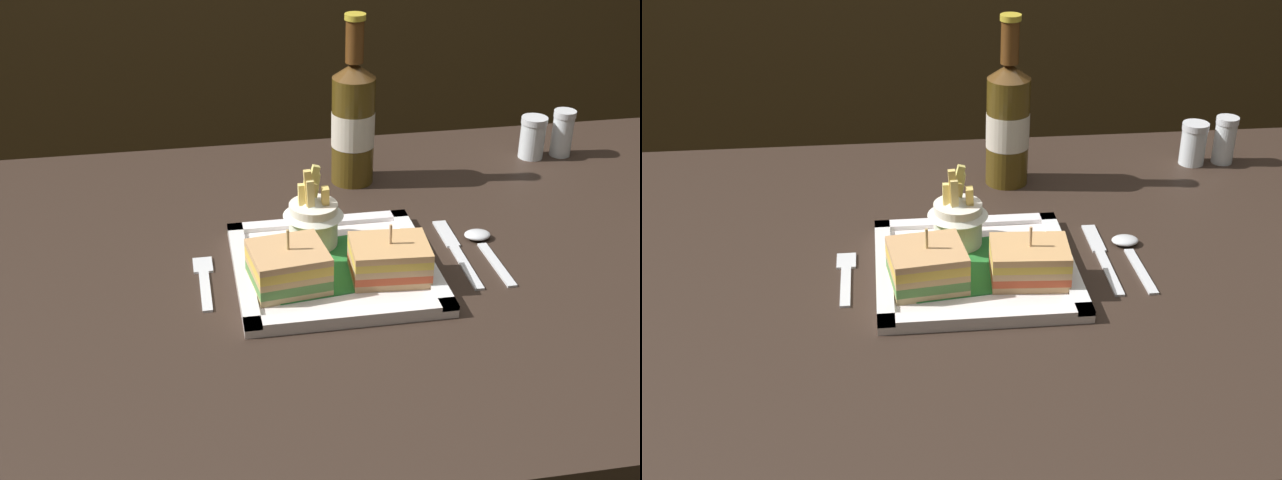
{
  "view_description": "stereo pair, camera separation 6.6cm",
  "coord_description": "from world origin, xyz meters",
  "views": [
    {
      "loc": [
        -0.14,
        -0.91,
        1.32
      ],
      "look_at": [
        0.01,
        -0.01,
        0.81
      ],
      "focal_mm": 48.09,
      "sensor_mm": 36.0,
      "label": 1
    },
    {
      "loc": [
        -0.08,
        -0.92,
        1.32
      ],
      "look_at": [
        0.01,
        -0.01,
        0.81
      ],
      "focal_mm": 48.09,
      "sensor_mm": 36.0,
      "label": 2
    }
  ],
  "objects": [
    {
      "name": "salt_shaker",
      "position": [
        0.4,
        0.27,
        0.8
      ],
      "size": [
        0.04,
        0.04,
        0.07
      ],
      "color": "silver",
      "rests_on": "dining_table"
    },
    {
      "name": "sandwich_half_left",
      "position": [
        -0.03,
        -0.06,
        0.81
      ],
      "size": [
        0.1,
        0.09,
        0.07
      ],
      "color": "tan",
      "rests_on": "square_plate"
    },
    {
      "name": "fork",
      "position": [
        -0.13,
        -0.02,
        0.77
      ],
      "size": [
        0.02,
        0.12,
        0.0
      ],
      "color": "silver",
      "rests_on": "dining_table"
    },
    {
      "name": "knife",
      "position": [
        0.19,
        -0.0,
        0.77
      ],
      "size": [
        0.02,
        0.17,
        0.0
      ],
      "color": "silver",
      "rests_on": "dining_table"
    },
    {
      "name": "fries_cup",
      "position": [
        0.01,
        0.03,
        0.82
      ],
      "size": [
        0.08,
        0.08,
        0.1
      ],
      "color": "silver",
      "rests_on": "square_plate"
    },
    {
      "name": "sandwich_half_right",
      "position": [
        0.09,
        -0.06,
        0.8
      ],
      "size": [
        0.1,
        0.08,
        0.07
      ],
      "color": "tan",
      "rests_on": "square_plate"
    },
    {
      "name": "dining_table",
      "position": [
        0.0,
        0.0,
        0.66
      ],
      "size": [
        1.36,
        0.8,
        0.77
      ],
      "color": "#2E221A",
      "rests_on": "ground_plane"
    },
    {
      "name": "pepper_shaker",
      "position": [
        0.45,
        0.27,
        0.81
      ],
      "size": [
        0.03,
        0.03,
        0.07
      ],
      "color": "silver",
      "rests_on": "dining_table"
    },
    {
      "name": "spoon",
      "position": [
        0.23,
        0.01,
        0.78
      ],
      "size": [
        0.03,
        0.14,
        0.01
      ],
      "color": "silver",
      "rests_on": "dining_table"
    },
    {
      "name": "beer_bottle",
      "position": [
        0.11,
        0.23,
        0.87
      ],
      "size": [
        0.06,
        0.06,
        0.25
      ],
      "color": "#4D3B11",
      "rests_on": "dining_table"
    },
    {
      "name": "square_plate",
      "position": [
        0.03,
        -0.03,
        0.78
      ],
      "size": [
        0.24,
        0.24,
        0.02
      ],
      "color": "white",
      "rests_on": "dining_table"
    }
  ]
}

